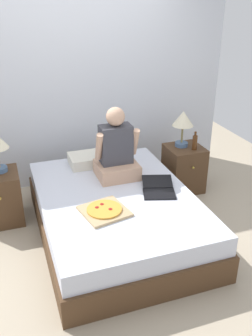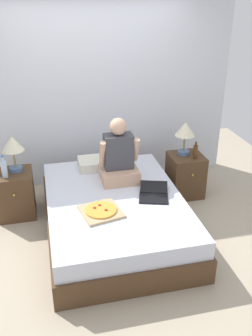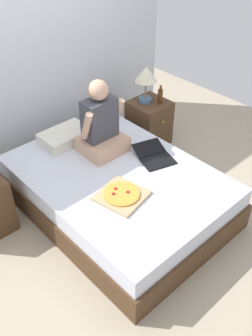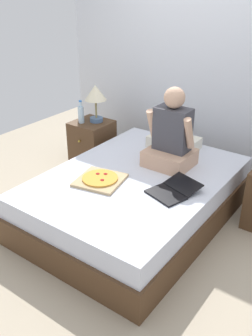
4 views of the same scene
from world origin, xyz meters
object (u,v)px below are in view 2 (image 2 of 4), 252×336
at_px(bed, 115,215).
at_px(nightstand_right, 185,175).
at_px(nightstand_left, 16,194).
at_px(person_seated, 119,158).
at_px(laptop, 154,195).
at_px(pizza_box, 101,211).
at_px(lamp_on_left_nightstand, 13,146).
at_px(lamp_on_right_nightstand, 185,131).
at_px(water_bottle, 4,169).
at_px(beer_bottle, 195,151).

height_order(bed, nightstand_right, nightstand_right).
xyz_separation_m(nightstand_left, person_seated, (1.26, -0.26, 0.47)).
relative_size(person_seated, laptop, 1.59).
bearing_deg(bed, pizza_box, -125.06).
relative_size(nightstand_left, laptop, 1.19).
bearing_deg(nightstand_right, laptop, -132.54).
bearing_deg(lamp_on_left_nightstand, bed, -33.20).
height_order(lamp_on_right_nightstand, person_seated, person_seated).
relative_size(water_bottle, pizza_box, 0.58).
bearing_deg(lamp_on_left_nightstand, beer_bottle, -3.79).
height_order(nightstand_left, beer_bottle, beer_bottle).
bearing_deg(nightstand_left, lamp_on_left_nightstand, 51.37).
height_order(lamp_on_left_nightstand, person_seated, person_seated).
bearing_deg(person_seated, lamp_on_right_nightstand, 18.18).
bearing_deg(bed, beer_bottle, 25.06).
bearing_deg(lamp_on_right_nightstand, bed, -147.04).
height_order(water_bottle, lamp_on_right_nightstand, lamp_on_right_nightstand).
bearing_deg(laptop, bed, 168.12).
relative_size(lamp_on_right_nightstand, laptop, 0.92).
xyz_separation_m(water_bottle, nightstand_right, (2.32, 0.09, -0.40)).
height_order(lamp_on_left_nightstand, pizza_box, lamp_on_left_nightstand).
xyz_separation_m(nightstand_left, lamp_on_right_nightstand, (2.21, 0.05, 0.62)).
relative_size(lamp_on_left_nightstand, nightstand_right, 0.77).
bearing_deg(pizza_box, water_bottle, 139.34).
xyz_separation_m(nightstand_right, pizza_box, (-1.32, -0.94, 0.21)).
relative_size(person_seated, pizza_box, 1.64).
xyz_separation_m(water_bottle, laptop, (1.63, -0.66, -0.20)).
xyz_separation_m(nightstand_right, lamp_on_right_nightstand, (-0.03, 0.05, 0.62)).
bearing_deg(nightstand_left, nightstand_right, 0.00).
relative_size(bed, laptop, 4.36).
xyz_separation_m(nightstand_right, beer_bottle, (0.07, -0.10, 0.39)).
height_order(nightstand_right, person_seated, person_seated).
bearing_deg(beer_bottle, nightstand_left, 177.52).
bearing_deg(person_seated, nightstand_right, 14.97).
relative_size(lamp_on_left_nightstand, person_seated, 0.58).
xyz_separation_m(nightstand_right, laptop, (-0.69, -0.75, 0.21)).
bearing_deg(lamp_on_left_nightstand, pizza_box, -48.66).
relative_size(lamp_on_right_nightstand, person_seated, 0.58).
bearing_deg(lamp_on_right_nightstand, laptop, -129.43).
distance_m(nightstand_right, lamp_on_right_nightstand, 0.62).
xyz_separation_m(bed, lamp_on_right_nightstand, (1.09, 0.71, 0.67)).
height_order(lamp_on_left_nightstand, laptop, lamp_on_left_nightstand).
xyz_separation_m(water_bottle, beer_bottle, (2.39, -0.01, -0.02)).
bearing_deg(beer_bottle, nightstand_right, 125.01).
bearing_deg(nightstand_left, person_seated, -11.81).
bearing_deg(bed, nightstand_right, 30.38).
height_order(beer_bottle, person_seated, person_seated).
bearing_deg(laptop, beer_bottle, 40.58).
bearing_deg(beer_bottle, person_seated, -171.22).
height_order(bed, nightstand_left, nightstand_left).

